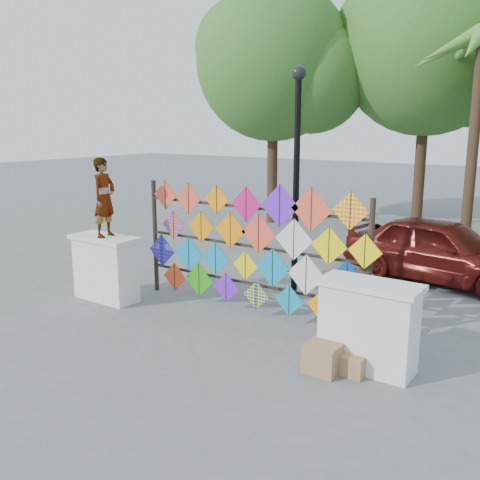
{
  "coord_description": "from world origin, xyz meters",
  "views": [
    {
      "loc": [
        5.24,
        -7.01,
        3.41
      ],
      "look_at": [
        -0.04,
        0.6,
        1.39
      ],
      "focal_mm": 40.0,
      "sensor_mm": 36.0,
      "label": 1
    }
  ],
  "objects_px": {
    "vendor_woman": "(104,198)",
    "lamppost": "(297,162)",
    "kite_rack": "(251,248)",
    "sedan": "(441,250)"
  },
  "relations": [
    {
      "from": "sedan",
      "to": "lamppost",
      "type": "relative_size",
      "value": 0.94
    },
    {
      "from": "sedan",
      "to": "vendor_woman",
      "type": "bearing_deg",
      "value": 143.62
    },
    {
      "from": "lamppost",
      "to": "vendor_woman",
      "type": "bearing_deg",
      "value": -143.11
    },
    {
      "from": "kite_rack",
      "to": "vendor_woman",
      "type": "distance_m",
      "value": 3.01
    },
    {
      "from": "sedan",
      "to": "lamppost",
      "type": "height_order",
      "value": "lamppost"
    },
    {
      "from": "lamppost",
      "to": "kite_rack",
      "type": "bearing_deg",
      "value": -98.3
    },
    {
      "from": "kite_rack",
      "to": "sedan",
      "type": "height_order",
      "value": "kite_rack"
    },
    {
      "from": "vendor_woman",
      "to": "lamppost",
      "type": "height_order",
      "value": "lamppost"
    },
    {
      "from": "sedan",
      "to": "lamppost",
      "type": "distance_m",
      "value": 4.02
    },
    {
      "from": "kite_rack",
      "to": "vendor_woman",
      "type": "bearing_deg",
      "value": -161.24
    }
  ]
}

